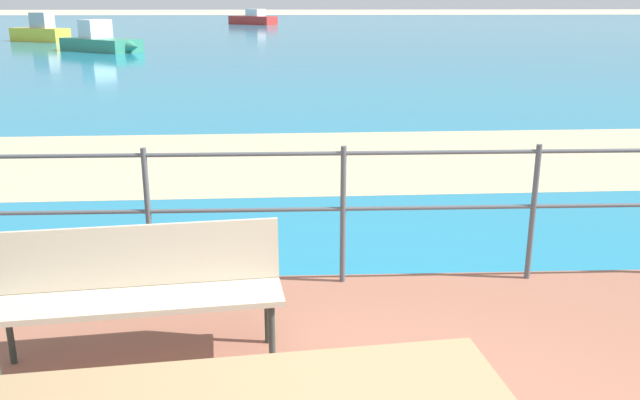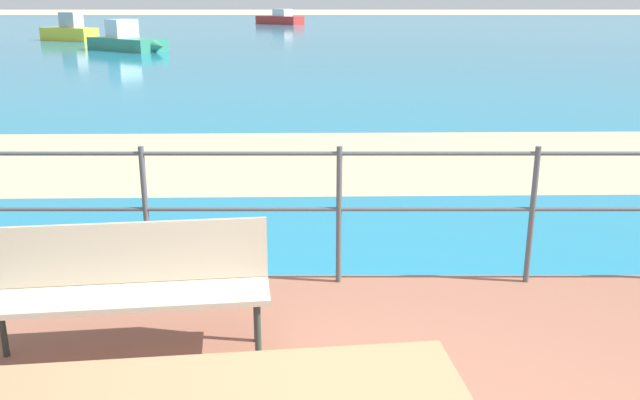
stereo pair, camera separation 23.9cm
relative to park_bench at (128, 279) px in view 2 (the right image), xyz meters
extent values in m
cube|color=teal|center=(1.32, 38.64, -0.56)|extent=(90.00, 90.00, 0.01)
cube|color=tan|center=(1.32, 5.48, -0.56)|extent=(54.07, 4.97, 0.01)
cube|color=#8C704C|center=(0.72, -1.13, -0.06)|extent=(1.89, 0.47, 0.04)
cube|color=#BCAD93|center=(0.01, -0.08, -0.08)|extent=(1.75, 0.61, 0.04)
cube|color=#BCAD93|center=(-0.01, 0.10, 0.13)|extent=(1.71, 0.26, 0.38)
cylinder|color=#2D3833|center=(-0.78, -0.02, -0.29)|extent=(0.04, 0.04, 0.43)
cylinder|color=#2D3833|center=(0.80, -0.13, -0.29)|extent=(0.04, 0.04, 0.43)
cylinder|color=#2D3833|center=(0.76, 0.17, -0.29)|extent=(0.04, 0.04, 0.43)
cylinder|color=#4C5156|center=(-0.16, 1.12, 0.03)|extent=(0.04, 0.04, 1.09)
cylinder|color=#4C5156|center=(1.32, 1.12, 0.03)|extent=(0.04, 0.04, 1.09)
cylinder|color=#4C5156|center=(2.79, 1.12, 0.03)|extent=(0.04, 0.04, 1.09)
cylinder|color=#4C5156|center=(1.32, 1.12, 0.52)|extent=(5.90, 0.03, 0.03)
cylinder|color=#4C5156|center=(1.32, 1.12, 0.09)|extent=(5.90, 0.03, 0.03)
cube|color=#338466|center=(-7.05, 25.46, -0.30)|extent=(3.82, 3.45, 0.52)
cube|color=silver|center=(-7.27, 25.63, 0.34)|extent=(1.36, 1.40, 0.76)
cone|color=#338466|center=(-5.39, 24.15, -0.30)|extent=(0.68, 0.68, 0.47)
cube|color=red|center=(-2.17, 53.56, -0.23)|extent=(4.15, 3.71, 0.66)
cube|color=silver|center=(-1.92, 53.37, 0.38)|extent=(1.66, 1.63, 0.56)
cone|color=red|center=(-4.01, 55.04, -0.23)|extent=(0.76, 0.78, 0.60)
cube|color=yellow|center=(-11.85, 31.99, -0.23)|extent=(3.25, 2.32, 0.66)
cube|color=#A5A8AD|center=(-11.64, 31.88, 0.49)|extent=(1.24, 1.09, 0.77)
cone|color=yellow|center=(-13.46, 32.78, -0.23)|extent=(0.71, 0.75, 0.60)
camera|label=1|loc=(0.93, -3.73, 1.64)|focal=37.60mm
camera|label=2|loc=(1.17, -3.74, 1.64)|focal=37.60mm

